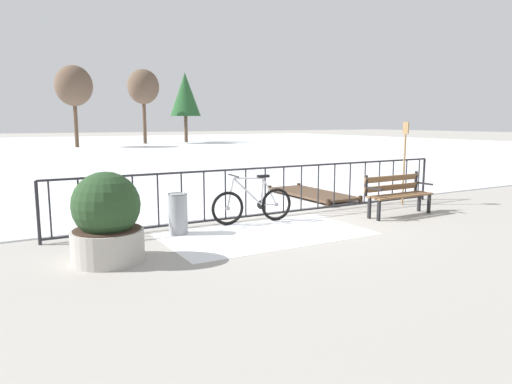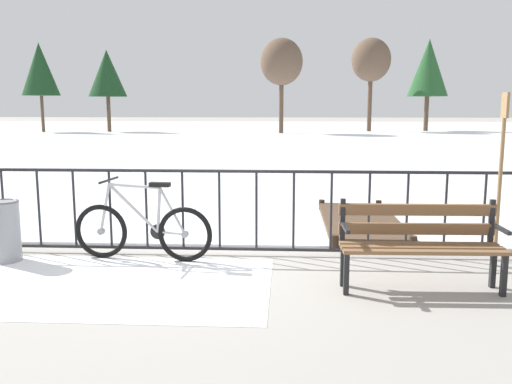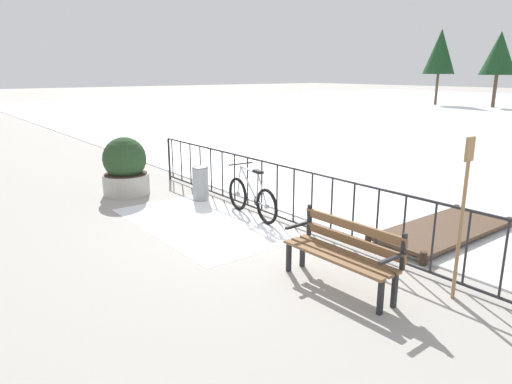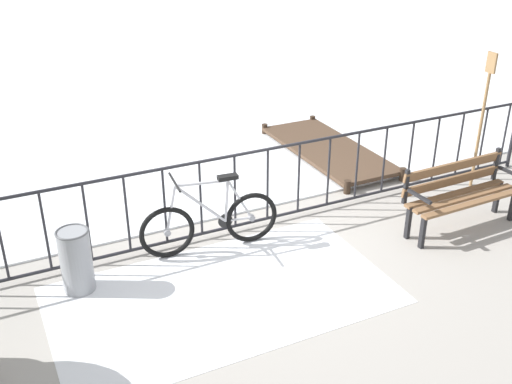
% 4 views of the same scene
% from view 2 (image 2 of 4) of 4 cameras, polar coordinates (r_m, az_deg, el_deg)
% --- Properties ---
extents(ground_plane, '(160.00, 160.00, 0.00)m').
position_cam_2_polar(ground_plane, '(6.86, -5.69, -6.54)').
color(ground_plane, '#9E9991').
extents(frozen_pond, '(80.00, 56.00, 0.03)m').
position_cam_2_polar(frozen_pond, '(34.99, 1.51, 6.04)').
color(frozen_pond, white).
rests_on(frozen_pond, ground).
extents(snow_patch, '(3.62, 2.04, 0.01)m').
position_cam_2_polar(snow_patch, '(5.97, -16.40, -9.23)').
color(snow_patch, white).
rests_on(snow_patch, ground).
extents(railing_fence, '(9.06, 0.06, 1.07)m').
position_cam_2_polar(railing_fence, '(6.73, -5.77, -1.94)').
color(railing_fence, '#232328').
rests_on(railing_fence, ground).
extents(bicycle_near_railing, '(1.71, 0.52, 0.97)m').
position_cam_2_polar(bicycle_near_railing, '(6.66, -11.77, -3.89)').
color(bicycle_near_railing, black).
rests_on(bicycle_near_railing, ground).
extents(park_bench, '(1.61, 0.52, 0.89)m').
position_cam_2_polar(park_bench, '(5.74, 16.77, -4.70)').
color(park_bench, brown).
rests_on(park_bench, ground).
extents(trash_bin, '(0.35, 0.35, 0.73)m').
position_cam_2_polar(trash_bin, '(7.11, -24.76, -3.69)').
color(trash_bin, gray).
rests_on(trash_bin, ground).
extents(oar_upright, '(0.04, 0.16, 1.98)m').
position_cam_2_polar(oar_upright, '(6.72, 24.25, 2.26)').
color(oar_upright, '#937047').
rests_on(oar_upright, ground).
extents(wooden_dock, '(1.10, 2.74, 0.20)m').
position_cam_2_polar(wooden_dock, '(8.40, 10.83, -2.93)').
color(wooden_dock, '#4C3828').
rests_on(wooden_dock, ground).
extents(tree_far_west, '(2.77, 2.77, 6.20)m').
position_cam_2_polar(tree_far_west, '(36.60, 2.69, 13.41)').
color(tree_far_west, brown).
rests_on(tree_far_west, ground).
extents(tree_west_mid, '(2.63, 2.63, 5.65)m').
position_cam_2_polar(tree_west_mid, '(39.98, -15.32, 11.87)').
color(tree_west_mid, brown).
rests_on(tree_west_mid, ground).
extents(tree_centre, '(2.76, 2.76, 6.54)m').
position_cam_2_polar(tree_centre, '(40.22, 11.95, 13.32)').
color(tree_centre, brown).
rests_on(tree_centre, ground).
extents(tree_east_mid, '(2.52, 2.52, 6.07)m').
position_cam_2_polar(tree_east_mid, '(40.77, -21.69, 11.84)').
color(tree_east_mid, brown).
rests_on(tree_east_mid, ground).
extents(tree_far_east, '(2.85, 2.85, 6.53)m').
position_cam_2_polar(tree_far_east, '(41.75, 17.60, 12.26)').
color(tree_far_east, brown).
rests_on(tree_far_east, ground).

